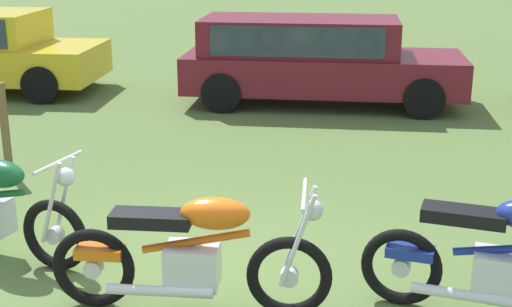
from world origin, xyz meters
The scene contains 5 objects.
ground_plane centered at (0.00, 0.00, 0.00)m, with size 120.00×120.00×0.00m, color #567038.
motorcycle_orange centered at (0.00, -0.19, 0.48)m, with size 2.14×0.67×1.02m.
motorcycle_blue centered at (2.25, 0.14, 0.49)m, with size 2.02×0.64×1.02m.
car_burgundy centered at (-0.01, 6.85, 0.83)m, with size 4.68×2.08×1.43m.
fence_post_wooden centered at (-3.11, 2.52, 0.55)m, with size 0.10×0.10×1.10m, color brown.
Camera 1 is at (1.42, -4.84, 2.78)m, focal length 49.90 mm.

